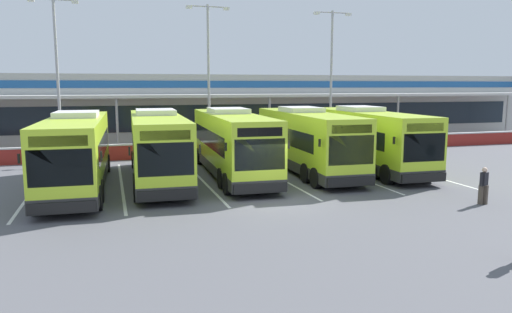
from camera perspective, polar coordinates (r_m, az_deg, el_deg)
name	(u,v)px	position (r m, az deg, el deg)	size (l,w,h in m)	color
ground_plane	(274,202)	(21.47, 2.10, -5.36)	(200.00, 200.00, 0.00)	#56565B
terminal_building	(183,107)	(47.17, -8.57, 5.75)	(70.00, 13.00, 6.00)	#B7B7B2
red_barrier_wall	(209,149)	(35.19, -5.56, 0.92)	(60.00, 0.40, 1.10)	maroon
coach_bus_leftmost	(77,153)	(25.39, -20.26, 0.36)	(3.24, 12.23, 3.78)	#B7DB2D
coach_bus_left_centre	(158,148)	(26.40, -11.45, 1.01)	(3.24, 12.23, 3.78)	#B7DB2D
coach_bus_centre	(232,145)	(27.31, -2.84, 1.41)	(3.24, 12.23, 3.78)	#B7DB2D
coach_bus_right_centre	(306,142)	(28.87, 5.90, 1.75)	(3.24, 12.23, 3.78)	#B7DB2D
coach_bus_rightmost	(366,140)	(30.47, 12.81, 1.93)	(3.24, 12.23, 3.78)	#B7DB2D
bay_stripe_far_west	(34,189)	(26.49, -24.59, -3.48)	(0.14, 13.00, 0.01)	silver
bay_stripe_west	(122,184)	(26.23, -15.46, -3.12)	(0.14, 13.00, 0.01)	silver
bay_stripe_mid_west	(202,180)	(26.64, -6.39, -2.70)	(0.14, 13.00, 0.01)	silver
bay_stripe_centre	(275,175)	(27.69, 2.19, -2.23)	(0.14, 13.00, 0.01)	silver
bay_stripe_mid_east	(342,172)	(29.30, 9.99, -1.76)	(0.14, 13.00, 0.01)	silver
bay_stripe_east	(403,168)	(31.40, 16.85, -1.32)	(0.14, 13.00, 0.01)	silver
pedestrian_in_dark_coat	(484,184)	(23.06, 25.11, -2.98)	(0.53, 0.33, 1.62)	#4C4238
lamp_post_west	(57,68)	(36.93, -22.27, 9.62)	(3.24, 0.28, 11.00)	#9E9EA3
lamp_post_centre	(209,69)	(37.42, -5.57, 10.17)	(3.24, 0.28, 11.00)	#9E9EA3
lamp_post_east	(331,70)	(40.74, 8.81, 9.96)	(3.24, 0.28, 11.00)	#9E9EA3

